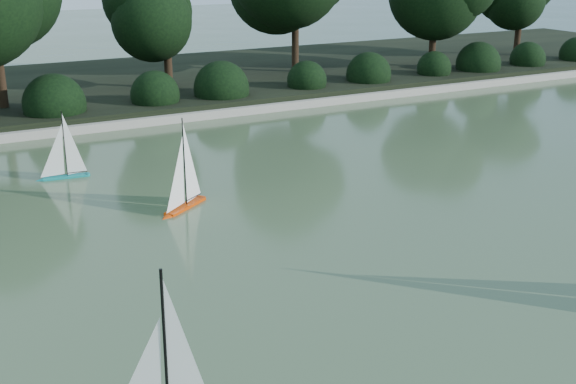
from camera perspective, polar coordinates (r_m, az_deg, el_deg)
The scene contains 6 objects.
ground at distance 8.50m, azimuth 10.27°, elevation -7.13°, with size 80.00×80.00×0.00m, color #394C2E.
pond_coping at distance 16.10m, azimuth -9.86°, elevation 5.69°, with size 40.00×0.35×0.18m, color gray.
far_bank at distance 19.85m, azimuth -13.62°, elevation 8.09°, with size 40.00×8.00×0.30m, color black.
shrub_hedge at distance 16.86m, azimuth -10.92°, elevation 7.48°, with size 29.10×1.10×1.10m.
sailboat_orange at distance 10.68m, azimuth -8.41°, elevation -0.22°, with size 0.93×0.71×1.43m.
sailboat_teal at distance 12.59m, azimuth -17.56°, elevation 1.87°, with size 0.90×0.23×1.23m.
Camera 1 is at (-4.87, -5.91, 3.68)m, focal length 45.00 mm.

